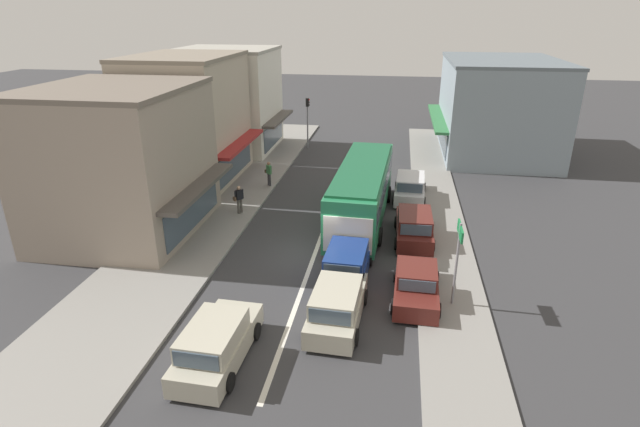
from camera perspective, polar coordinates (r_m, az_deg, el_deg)
ground_plane at (r=24.16m, az=-0.66°, el=-4.82°), size 140.00×140.00×0.00m
lane_centre_line at (r=27.74m, az=0.70°, el=-1.07°), size 0.20×28.00×0.01m
sidewalk_left at (r=31.10m, az=-11.26°, el=1.28°), size 5.20×44.00×0.14m
kerb_right at (r=29.44m, az=13.30°, el=-0.15°), size 2.80×44.00×0.12m
shopfront_corner_near at (r=27.42m, az=-21.76°, el=5.47°), size 8.26×8.32×7.62m
shopfront_mid_block at (r=34.93m, az=-14.79°, el=10.30°), size 7.18×8.43×8.34m
shopfront_far_end at (r=42.49m, az=-10.43°, el=12.60°), size 8.45×7.47×8.17m
building_right_far at (r=43.29m, az=19.63°, el=11.38°), size 9.39×12.48×7.44m
city_bus at (r=27.43m, az=4.85°, el=2.79°), size 3.08×10.95×3.23m
wagon_behind_bus_mid at (r=17.48m, az=-11.72°, el=-14.29°), size 2.07×4.57×1.58m
wagon_adjacent_lane_trail at (r=19.03m, az=1.97°, el=-10.41°), size 2.09×4.58×1.58m
wagon_queue_gap_filler at (r=21.83m, az=3.10°, el=-5.81°), size 2.08×4.57×1.58m
parked_sedan_kerb_front at (r=20.83m, az=10.96°, el=-7.97°), size 1.99×4.25×1.47m
parked_wagon_kerb_second at (r=25.90m, az=10.70°, el=-1.46°), size 2.00×4.53×1.58m
parked_wagon_kerb_third at (r=31.51m, az=10.25°, el=2.94°), size 2.07×4.57×1.58m
traffic_light_downstreet at (r=42.43m, az=-1.43°, el=11.26°), size 0.33×0.24×4.20m
directional_road_sign at (r=19.75m, az=15.56°, el=-3.58°), size 0.10×1.40×3.60m
pedestrian_with_handbag_near at (r=33.09m, az=-5.87°, el=4.72°), size 0.56×0.55×1.63m
pedestrian_browsing_midblock at (r=28.75m, az=-9.24°, el=1.77°), size 0.53×0.58×1.63m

